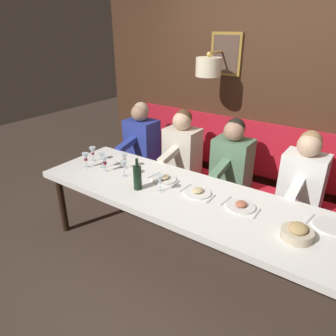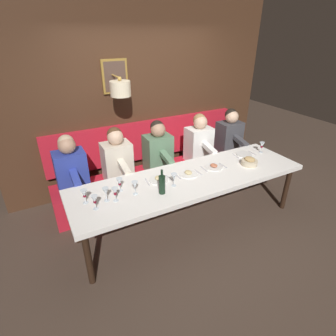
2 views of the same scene
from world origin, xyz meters
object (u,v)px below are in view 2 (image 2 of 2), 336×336
Objects in this scene: dining_table at (191,181)px; wine_glass_2 at (262,145)px; diner_nearest at (230,133)px; wine_glass_0 at (120,182)px; wine_glass_1 at (106,192)px; wine_glass_3 at (84,194)px; wine_glass_4 at (95,200)px; diner_farthest at (70,166)px; diner_near at (199,140)px; wine_glass_5 at (135,185)px; bread_bowl at (249,162)px; diner_middle at (158,148)px; wine_glass_6 at (174,177)px; wine_bottle at (162,184)px; wine_glass_7 at (115,192)px; diner_far at (117,156)px.

wine_glass_2 is at bearing -83.47° from dining_table.
diner_nearest reaches higher than wine_glass_0.
diner_nearest is 2.60m from wine_glass_1.
diner_nearest is 4.82× the size of wine_glass_3.
wine_glass_1 is at bearing -56.77° from wine_glass_4.
diner_farthest is 4.82× the size of wine_glass_3.
diner_near is 1.75m from wine_glass_5.
wine_glass_1 is at bearing 88.08° from bread_bowl.
diner_middle is at bearing -38.74° from wine_glass_5.
wine_glass_3 is 0.75× the size of bread_bowl.
diner_middle is at bearing -90.00° from diner_farthest.
diner_farthest is at bearing 90.00° from diner_near.
diner_near is 4.82× the size of wine_glass_1.
wine_glass_1 is 0.81m from wine_glass_6.
diner_near is (0.88, -0.71, 0.13)m from dining_table.
wine_bottle is 1.36× the size of bread_bowl.
diner_farthest is at bearing -0.02° from wine_glass_3.
wine_glass_3 is at bearing 112.31° from diner_near.
wine_glass_7 is at bearing 93.59° from dining_table.
wine_glass_4 is at bearing 111.00° from diner_nearest.
bread_bowl is (0.03, -2.15, -0.07)m from wine_glass_4.
wine_bottle reaches higher than wine_glass_5.
wine_glass_7 is at bearing -162.19° from diner_farthest.
diner_far is 0.99m from wine_glass_1.
wine_glass_3 is 1.00× the size of wine_glass_5.
diner_far is 4.82× the size of wine_glass_3.
dining_table is 18.79× the size of wine_glass_6.
wine_glass_4 is 0.75m from wine_bottle.
wine_glass_0 is at bearing 83.84° from bread_bowl.
wine_glass_5 is at bearing 121.84° from diner_near.
wine_bottle is at bearing -123.81° from wine_glass_0.
wine_glass_3 is 0.32m from wine_glass_7.
wine_glass_0 is at bearing 72.00° from wine_glass_6.
wine_glass_5 is at bearing -149.47° from diner_farthest.
diner_nearest is 2.77m from wine_glass_4.
diner_nearest is 0.73m from wine_glass_2.
wine_glass_4 is at bearing -175.97° from diner_farthest.
diner_nearest is 4.82× the size of wine_glass_5.
wine_glass_1 is at bearing 90.87° from dining_table.
wine_glass_1 reaches higher than bread_bowl.
wine_glass_4 is at bearing 86.15° from wine_bottle.
bread_bowl is at bearing -135.96° from diner_middle.
diner_middle reaches higher than wine_glass_3.
wine_glass_6 is at bearing -94.93° from wine_glass_1.
wine_bottle is at bearing 99.72° from wine_glass_2.
wine_bottle is (-0.27, -0.41, 0.00)m from wine_glass_0.
diner_nearest is 4.82× the size of wine_glass_6.
wine_bottle is (-0.10, -0.52, 0.00)m from wine_glass_7.
bread_bowl is (-0.19, -1.80, -0.07)m from wine_glass_0.
wine_glass_4 is (-0.22, 0.34, -0.00)m from wine_glass_0.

